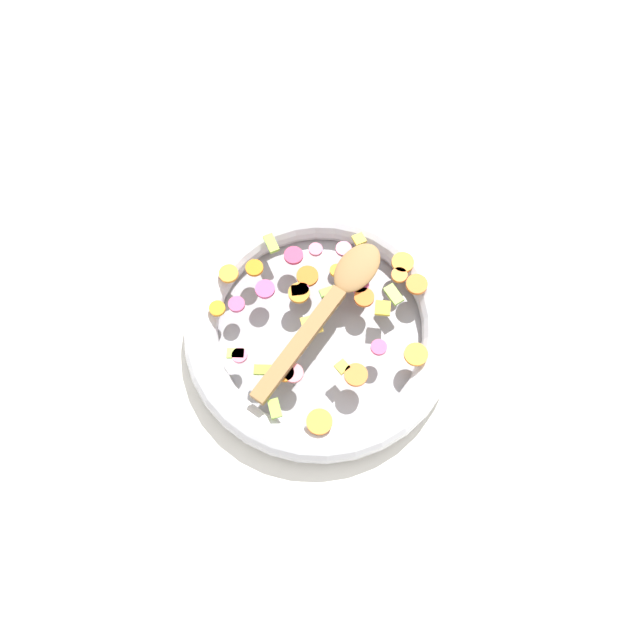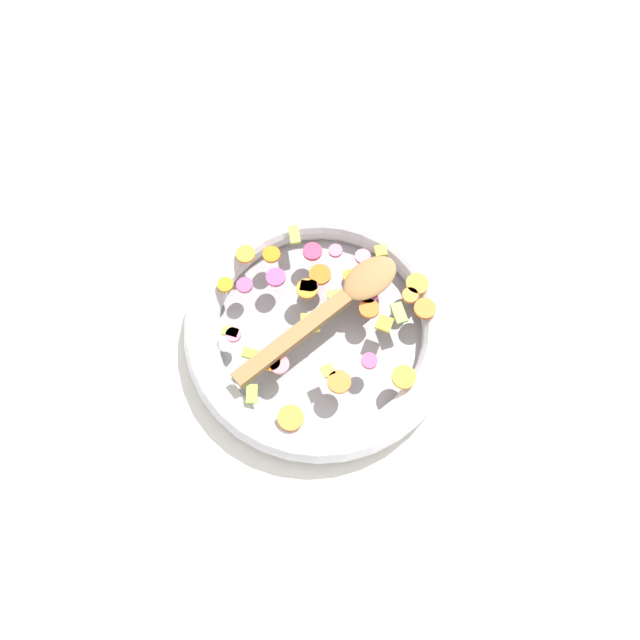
# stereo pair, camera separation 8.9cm
# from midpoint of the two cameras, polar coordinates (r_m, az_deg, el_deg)

# --- Properties ---
(ground_plane) EXTENTS (4.00, 4.00, 0.00)m
(ground_plane) POSITION_cam_midpoint_polar(r_m,az_deg,el_deg) (0.94, -2.70, -1.50)
(ground_plane) COLOR silver
(skillet) EXTENTS (0.40, 0.40, 0.05)m
(skillet) POSITION_cam_midpoint_polar(r_m,az_deg,el_deg) (0.92, -2.76, -1.00)
(skillet) COLOR gray
(skillet) RESTS_ON ground_plane
(chopped_vegetables) EXTENTS (0.32, 0.30, 0.01)m
(chopped_vegetables) POSITION_cam_midpoint_polar(r_m,az_deg,el_deg) (0.89, -2.42, 0.75)
(chopped_vegetables) COLOR orange
(chopped_vegetables) RESTS_ON skillet
(wooden_spoon) EXTENTS (0.29, 0.13, 0.01)m
(wooden_spoon) POSITION_cam_midpoint_polar(r_m,az_deg,el_deg) (0.89, -1.82, 1.33)
(wooden_spoon) COLOR olive
(wooden_spoon) RESTS_ON chopped_vegetables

